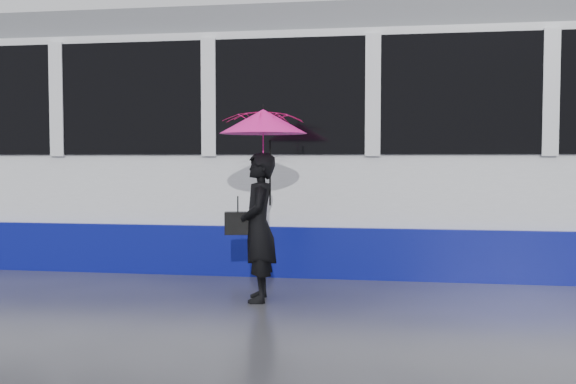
# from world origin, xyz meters

# --- Properties ---
(ground) EXTENTS (90.00, 90.00, 0.00)m
(ground) POSITION_xyz_m (0.00, 0.00, 0.00)
(ground) COLOR #2F2F34
(ground) RESTS_ON ground
(rails) EXTENTS (34.00, 1.51, 0.02)m
(rails) POSITION_xyz_m (0.00, 2.50, 0.01)
(rails) COLOR #3F3D38
(rails) RESTS_ON ground
(tram) EXTENTS (26.00, 2.56, 3.35)m
(tram) POSITION_xyz_m (0.14, 2.50, 1.64)
(tram) COLOR white
(tram) RESTS_ON ground
(woman) EXTENTS (0.46, 0.61, 1.51)m
(woman) POSITION_xyz_m (0.52, -0.05, 0.75)
(woman) COLOR black
(woman) RESTS_ON ground
(umbrella) EXTENTS (1.03, 1.03, 1.02)m
(umbrella) POSITION_xyz_m (0.57, -0.05, 1.65)
(umbrella) COLOR #F11468
(umbrella) RESTS_ON ground
(handbag) EXTENTS (0.29, 0.16, 0.41)m
(handbag) POSITION_xyz_m (0.30, -0.03, 0.79)
(handbag) COLOR black
(handbag) RESTS_ON ground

